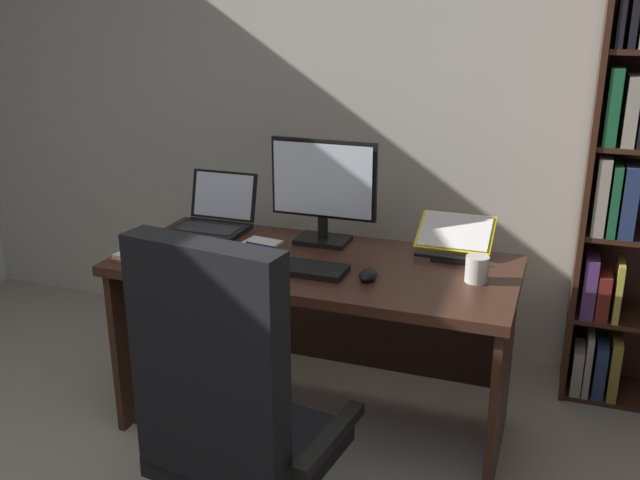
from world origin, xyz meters
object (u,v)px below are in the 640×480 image
Objects in this scene: reading_stand_with_book at (455,237)px; notepad at (256,246)px; pen at (260,245)px; desk at (321,302)px; laptop at (214,218)px; keyboard at (293,267)px; coffee_mug at (477,269)px; monitor at (323,192)px; office_chair at (234,437)px; computer_mouse at (368,275)px; open_binder at (181,257)px.

reading_stand_with_book reaches higher than notepad.
desk is at bearing 2.14° from pen.
desk is 4.94× the size of laptop.
reading_stand_with_book is at bearing 36.49° from keyboard.
coffee_mug reaches higher than keyboard.
reading_stand_with_book is at bearing 5.61° from monitor.
keyboard is 2.00× the size of notepad.
office_chair is 0.79m from computer_mouse.
laptop is 1.53× the size of notepad.
reading_stand_with_book is 0.80m from pen.
reading_stand_with_book is at bearing 22.19° from desk.
office_chair is 10.95× the size of computer_mouse.
keyboard is 0.29m from pen.
office_chair is 1.25m from reading_stand_with_book.
office_chair is at bearing -69.75° from notepad.
coffee_mug reaches higher than notepad.
desk is 0.40m from computer_mouse.
pen is at bearing 116.97° from office_chair.
reading_stand_with_book reaches higher than keyboard.
desk is 16.26× the size of coffee_mug.
pen is (-0.77, -0.22, -0.06)m from reading_stand_with_book.
desk is 0.35m from pen.
keyboard is 4.30× the size of coffee_mug.
coffee_mug is at bearing -4.25° from notepad.
office_chair reaches higher than open_binder.
desk is 7.55× the size of notepad.
reading_stand_with_book is at bearing 75.30° from office_chair.
computer_mouse is 1.07× the size of coffee_mug.
pen is (0.30, -0.17, -0.04)m from laptop.
notepad is at bearing 142.01° from keyboard.
office_chair is (0.04, -0.91, -0.06)m from desk.
monitor reaches higher than coffee_mug.
desk is at bearing 1.99° from notepad.
pen is at bearing -177.86° from desk.
pen is at bearing -29.06° from laptop.
desk is 0.64m from laptop.
keyboard is 1.37× the size of reading_stand_with_book.
computer_mouse is 0.34× the size of reading_stand_with_book.
reading_stand_with_book reaches higher than pen.
open_binder is 1.15m from coffee_mug.
computer_mouse reaches higher than keyboard.
desk is at bearing 100.55° from office_chair.
keyboard is at bearing -102.46° from desk.
keyboard is 0.69m from coffee_mug.
keyboard is at bearing 180.00° from computer_mouse.
notepad is at bearing -178.01° from desk.
monitor is 0.41m from keyboard.
desk is at bearing -73.75° from monitor.
laptop is 0.63m from keyboard.
laptop is at bearing 168.93° from coffee_mug.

